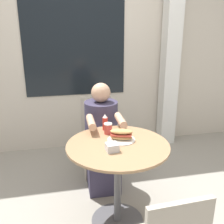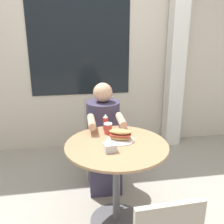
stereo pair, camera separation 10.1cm
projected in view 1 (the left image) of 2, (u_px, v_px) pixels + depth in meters
The scene contains 10 objects.
ground_plane at pixel (117, 221), 2.32m from camera, with size 8.00×8.00×0.00m, color gray.
storefront_wall at pixel (88, 45), 3.43m from camera, with size 8.00×0.09×2.80m.
lattice_pillar at pixel (170, 60), 3.57m from camera, with size 0.21×0.21×2.40m.
cafe_table at pixel (118, 166), 2.15m from camera, with size 0.83×0.83×0.75m.
diner_chair at pixel (97, 128), 3.03m from camera, with size 0.39×0.39×0.87m.
seated_diner at pixel (102, 144), 2.72m from camera, with size 0.35×0.61×1.12m.
sandwich_on_plate at pixel (121, 136), 2.15m from camera, with size 0.23×0.23×0.10m.
drink_cup at pixel (108, 128), 2.28m from camera, with size 0.07×0.07×0.10m.
napkin_box at pixel (112, 147), 1.97m from camera, with size 0.10×0.10×0.06m.
condiment_bottle at pixel (105, 122), 2.36m from camera, with size 0.05×0.05×0.15m.
Camera 1 is at (-0.45, -1.85, 1.65)m, focal length 42.00 mm.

